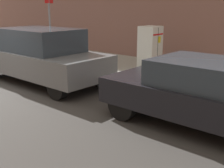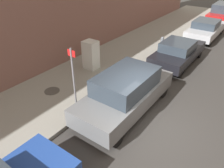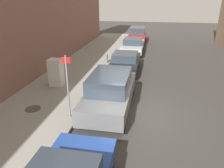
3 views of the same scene
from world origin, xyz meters
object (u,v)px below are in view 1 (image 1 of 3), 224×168
Objects in this scene: street_sign_post at (50,27)px; parked_suv_gray at (41,55)px; parked_sedan_dark at (210,94)px; discarded_refrigerator at (150,48)px.

street_sign_post is 2.14m from parked_suv_gray.
street_sign_post is at bearing -137.17° from parked_suv_gray.
parked_suv_gray is at bearing -90.00° from parked_sedan_dark.
discarded_refrigerator is 0.32× the size of parked_suv_gray.
street_sign_post is 0.61× the size of parked_sedan_dark.
discarded_refrigerator is 3.87m from street_sign_post.
street_sign_post is at bearing -101.95° from parked_sedan_dark.
parked_suv_gray is at bearing -28.55° from discarded_refrigerator.
discarded_refrigerator is at bearing -133.24° from parked_sedan_dark.
street_sign_post is at bearing -58.37° from discarded_refrigerator.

